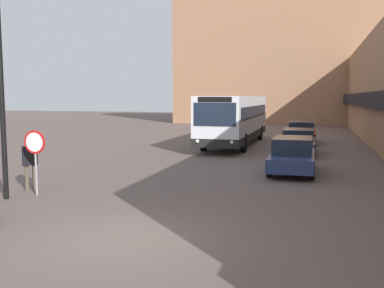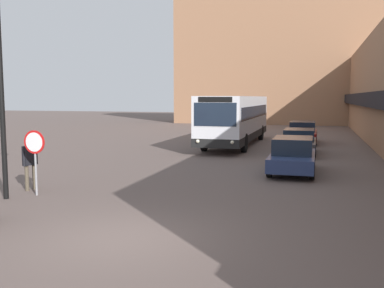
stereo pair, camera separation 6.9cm
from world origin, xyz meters
name	(u,v)px [view 1 (the left image)]	position (x,y,z in m)	size (l,w,h in m)	color
ground_plane	(124,239)	(0.00, 0.00, 0.00)	(160.00, 160.00, 0.00)	brown
building_backdrop_far	(283,51)	(0.00, 45.92, 8.91)	(26.00, 8.00, 17.82)	#996B4C
city_bus	(235,118)	(-1.07, 19.76, 1.78)	(2.67, 12.45, 3.26)	silver
parked_car_front	(292,155)	(3.20, 9.87, 0.75)	(1.84, 4.31, 1.50)	navy
parked_car_middle	(298,141)	(3.20, 16.24, 0.72)	(1.88, 4.49, 1.41)	#38383D
parked_car_back	(302,132)	(3.20, 22.14, 0.76)	(1.94, 4.74, 1.52)	maroon
stop_sign	(35,149)	(-4.57, 3.16, 1.54)	(0.76, 0.08, 2.13)	gray
street_lamp	(7,62)	(-4.93, 2.49, 4.24)	(1.46, 0.36, 6.91)	black
pedestrian	(30,159)	(-5.27, 3.82, 1.07)	(0.33, 0.56, 1.78)	brown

